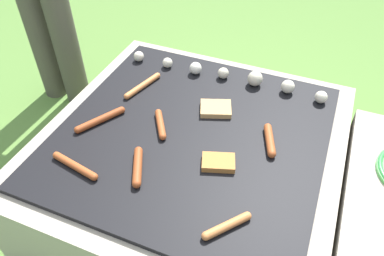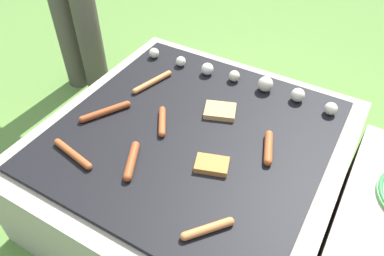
% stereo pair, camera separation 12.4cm
% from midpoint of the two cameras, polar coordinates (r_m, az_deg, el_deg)
% --- Properties ---
extents(ground_plane, '(14.00, 14.00, 0.00)m').
position_cam_midpoint_polar(ground_plane, '(1.54, -2.35, -10.94)').
color(ground_plane, '#567F38').
extents(grill, '(0.99, 0.99, 0.37)m').
position_cam_midpoint_polar(grill, '(1.39, -2.57, -6.44)').
color(grill, '#A89E8C').
rests_on(grill, ground_plane).
extents(sausage_front_center, '(0.09, 0.13, 0.02)m').
position_cam_midpoint_polar(sausage_front_center, '(1.28, -7.61, 0.46)').
color(sausage_front_center, '#A34C23').
rests_on(sausage_front_center, grill).
extents(sausage_back_left, '(0.08, 0.15, 0.03)m').
position_cam_midpoint_polar(sausage_back_left, '(1.15, -11.38, -5.95)').
color(sausage_back_left, '#93421E').
rests_on(sausage_back_left, grill).
extents(sausage_mid_right, '(0.07, 0.14, 0.03)m').
position_cam_midpoint_polar(sausage_mid_right, '(1.22, 8.94, -1.97)').
color(sausage_mid_right, '#A34C23').
rests_on(sausage_mid_right, grill).
extents(sausage_back_right, '(0.11, 0.17, 0.02)m').
position_cam_midpoint_polar(sausage_back_right, '(1.34, -16.39, 1.13)').
color(sausage_back_right, '#93421E').
rests_on(sausage_back_right, grill).
extents(sausage_back_center, '(0.10, 0.12, 0.02)m').
position_cam_midpoint_polar(sausage_back_center, '(1.01, 1.74, -14.87)').
color(sausage_back_center, '#C6753D').
rests_on(sausage_back_center, grill).
extents(sausage_mid_left, '(0.18, 0.05, 0.02)m').
position_cam_midpoint_polar(sausage_mid_left, '(1.21, -20.28, -5.57)').
color(sausage_mid_left, '#A34C23').
rests_on(sausage_mid_left, grill).
extents(sausage_front_right, '(0.07, 0.19, 0.02)m').
position_cam_midpoint_polar(sausage_front_right, '(1.46, -9.97, 6.30)').
color(sausage_front_right, '#C6753D').
rests_on(sausage_front_right, grill).
extents(bread_slice_right, '(0.12, 0.10, 0.02)m').
position_cam_midpoint_polar(bread_slice_right, '(1.15, 0.95, -5.41)').
color(bread_slice_right, '#B27033').
rests_on(bread_slice_right, grill).
extents(bread_slice_left, '(0.13, 0.12, 0.02)m').
position_cam_midpoint_polar(bread_slice_left, '(1.33, 0.99, 2.85)').
color(bread_slice_left, tan).
rests_on(bread_slice_left, grill).
extents(mushroom_row, '(0.79, 0.07, 0.06)m').
position_cam_midpoint_polar(mushroom_row, '(1.47, 4.09, 7.83)').
color(mushroom_row, beige).
rests_on(mushroom_row, grill).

